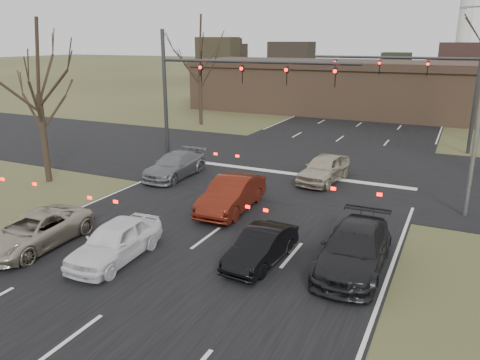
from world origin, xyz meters
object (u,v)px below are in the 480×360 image
object	(u,v)px
car_black_hatch	(261,247)
car_red_ahead	(232,194)
building	(396,89)
streetlight_right_near	(479,86)
car_silver_suv	(35,231)
mast_arm_near	(211,81)
car_silver_ahead	(324,168)
car_grey_ahead	(175,165)
mast_arm_far	(432,76)
car_charcoal_sedan	(354,249)
car_white_sedan	(115,241)

from	to	relation	value
car_black_hatch	car_red_ahead	bearing A→B (deg)	131.48
building	streetlight_right_near	bearing A→B (deg)	-76.31
car_silver_suv	car_black_hatch	xyz separation A→B (m)	(8.04, 2.41, -0.04)
building	car_silver_suv	world-z (taller)	building
mast_arm_near	car_black_hatch	size ratio (longest dim) A/B	3.34
streetlight_right_near	car_silver_ahead	distance (m)	8.70
streetlight_right_near	car_black_hatch	size ratio (longest dim) A/B	2.75
car_grey_ahead	mast_arm_far	bearing A→B (deg)	47.96
car_black_hatch	car_silver_ahead	world-z (taller)	car_silver_ahead
streetlight_right_near	car_red_ahead	distance (m)	11.15
mast_arm_far	car_black_hatch	xyz separation A→B (m)	(-3.46, -20.96, -4.42)
building	car_charcoal_sedan	world-z (taller)	building
car_black_hatch	car_silver_ahead	bearing A→B (deg)	97.94
car_white_sedan	car_red_ahead	distance (m)	6.31
streetlight_right_near	car_black_hatch	xyz separation A→B (m)	(-6.10, -7.96, -4.99)
car_black_hatch	car_red_ahead	distance (m)	5.29
building	mast_arm_near	distance (m)	26.14
mast_arm_far	car_white_sedan	xyz separation A→B (m)	(-8.12, -22.92, -4.32)
car_silver_ahead	car_grey_ahead	bearing A→B (deg)	-154.16
car_red_ahead	car_black_hatch	bearing A→B (deg)	-55.35
car_white_sedan	car_black_hatch	bearing A→B (deg)	19.51
mast_arm_far	car_grey_ahead	bearing A→B (deg)	-131.81
mast_arm_far	car_red_ahead	world-z (taller)	mast_arm_far
building	car_black_hatch	bearing A→B (deg)	-88.85
car_silver_suv	car_silver_ahead	world-z (taller)	car_silver_ahead
mast_arm_near	car_silver_suv	xyz separation A→B (m)	(-0.09, -13.36, -4.44)
car_white_sedan	car_black_hatch	distance (m)	5.06
building	car_silver_ahead	world-z (taller)	building
mast_arm_far	streetlight_right_near	bearing A→B (deg)	-78.53
car_silver_suv	car_silver_ahead	distance (m)	14.69
mast_arm_near	car_grey_ahead	world-z (taller)	mast_arm_near
building	mast_arm_far	world-z (taller)	mast_arm_far
building	car_grey_ahead	distance (m)	29.45
car_grey_ahead	car_white_sedan	bearing A→B (deg)	-68.52
car_red_ahead	car_silver_ahead	world-z (taller)	car_red_ahead
car_silver_suv	car_black_hatch	bearing A→B (deg)	14.00
mast_arm_near	car_grey_ahead	distance (m)	5.55
streetlight_right_near	car_red_ahead	bearing A→B (deg)	-157.99
car_silver_ahead	car_red_ahead	bearing A→B (deg)	-105.61
mast_arm_near	car_red_ahead	bearing A→B (deg)	-55.05
mast_arm_near	car_grey_ahead	xyz separation A→B (m)	(-0.52, -3.34, -4.40)
car_charcoal_sedan	car_white_sedan	bearing A→B (deg)	-160.59
building	car_red_ahead	world-z (taller)	building
car_silver_suv	car_black_hatch	world-z (taller)	car_silver_suv
car_silver_suv	mast_arm_far	bearing A→B (deg)	61.14
mast_arm_far	car_charcoal_sedan	bearing A→B (deg)	-91.42
building	car_charcoal_sedan	size ratio (longest dim) A/B	8.54
mast_arm_near	car_white_sedan	distance (m)	14.03
building	streetlight_right_near	world-z (taller)	streetlight_right_near
car_silver_suv	building	bearing A→B (deg)	76.55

